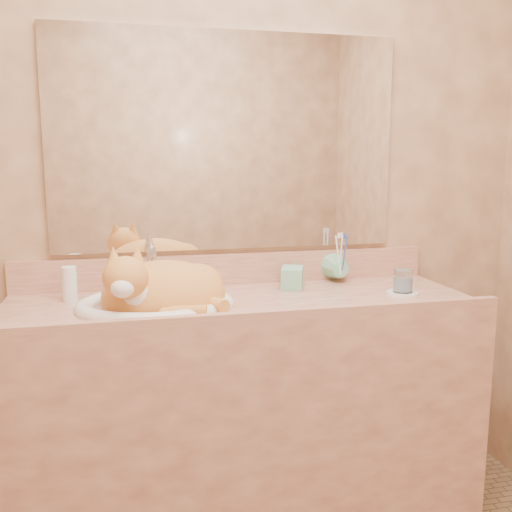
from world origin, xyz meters
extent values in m
cube|color=#8E6040|center=(0.00, 1.00, 1.25)|extent=(2.40, 0.02, 2.50)
cube|color=white|center=(0.00, 0.99, 1.39)|extent=(1.30, 0.02, 0.80)
imported|color=#7AC39A|center=(0.20, 0.81, 0.94)|extent=(0.10, 0.10, 0.17)
imported|color=#7AC39A|center=(0.43, 0.89, 0.90)|extent=(0.11, 0.11, 0.10)
cylinder|color=white|center=(0.58, 0.68, 0.85)|extent=(0.11, 0.11, 0.01)
cylinder|color=silver|center=(0.58, 0.68, 0.90)|extent=(0.07, 0.07, 0.08)
cylinder|color=white|center=(-0.57, 0.85, 0.91)|extent=(0.05, 0.05, 0.12)
camera|label=1|loc=(-0.39, -1.14, 1.33)|focal=40.00mm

